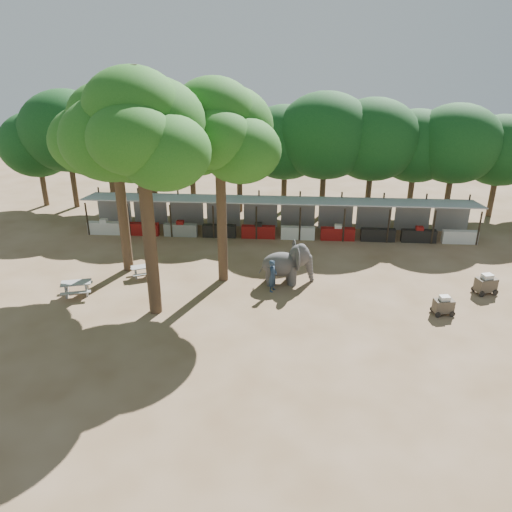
# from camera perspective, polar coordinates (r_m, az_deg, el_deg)

# --- Properties ---
(ground) EXTENTS (100.00, 100.00, 0.00)m
(ground) POSITION_cam_1_polar(r_m,az_deg,el_deg) (24.04, 1.54, -9.20)
(ground) COLOR brown
(ground) RESTS_ON ground
(vendor_stalls) EXTENTS (28.00, 2.99, 2.80)m
(vendor_stalls) POSITION_cam_1_polar(r_m,az_deg,el_deg) (36.07, 2.60, 4.33)
(vendor_stalls) COLOR #929599
(vendor_stalls) RESTS_ON ground
(yard_tree_left) EXTENTS (7.10, 6.90, 11.02)m
(yard_tree_left) POSITION_cam_1_polar(r_m,az_deg,el_deg) (29.57, -16.05, 13.27)
(yard_tree_left) COLOR #332316
(yard_tree_left) RESTS_ON ground
(yard_tree_center) EXTENTS (7.10, 6.90, 12.04)m
(yard_tree_center) POSITION_cam_1_polar(r_m,az_deg,el_deg) (23.78, -13.32, 13.74)
(yard_tree_center) COLOR #332316
(yard_tree_center) RESTS_ON ground
(yard_tree_back) EXTENTS (7.10, 6.90, 11.36)m
(yard_tree_back) POSITION_cam_1_polar(r_m,az_deg,el_deg) (27.09, -4.46, 13.96)
(yard_tree_back) COLOR #332316
(yard_tree_back) RESTS_ON ground
(backdrop_trees) EXTENTS (46.46, 5.95, 8.33)m
(backdrop_trees) POSITION_cam_1_polar(r_m,az_deg,el_deg) (39.95, 2.94, 12.63)
(backdrop_trees) COLOR #332316
(backdrop_trees) RESTS_ON ground
(elephant) EXTENTS (3.17, 2.38, 2.38)m
(elephant) POSITION_cam_1_polar(r_m,az_deg,el_deg) (28.69, 3.61, -0.86)
(elephant) COLOR #3A3838
(elephant) RESTS_ON ground
(handler) EXTENTS (0.64, 0.78, 1.86)m
(handler) POSITION_cam_1_polar(r_m,az_deg,el_deg) (27.76, 1.92, -2.27)
(handler) COLOR #26384C
(handler) RESTS_ON ground
(picnic_table_near) EXTENTS (1.92, 1.81, 0.79)m
(picnic_table_near) POSITION_cam_1_polar(r_m,az_deg,el_deg) (29.18, -19.83, -3.32)
(picnic_table_near) COLOR gray
(picnic_table_near) RESTS_ON ground
(picnic_table_far) EXTENTS (1.72, 1.65, 0.67)m
(picnic_table_far) POSITION_cam_1_polar(r_m,az_deg,el_deg) (30.39, -12.78, -1.54)
(picnic_table_far) COLOR gray
(picnic_table_far) RESTS_ON ground
(cart_front) EXTENTS (1.16, 0.87, 1.04)m
(cart_front) POSITION_cam_1_polar(r_m,az_deg,el_deg) (27.37, 20.64, -5.28)
(cart_front) COLOR #3E3429
(cart_front) RESTS_ON ground
(cart_back) EXTENTS (1.38, 1.12, 1.17)m
(cart_back) POSITION_cam_1_polar(r_m,az_deg,el_deg) (30.43, 24.79, -2.91)
(cart_back) COLOR #3E3429
(cart_back) RESTS_ON ground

